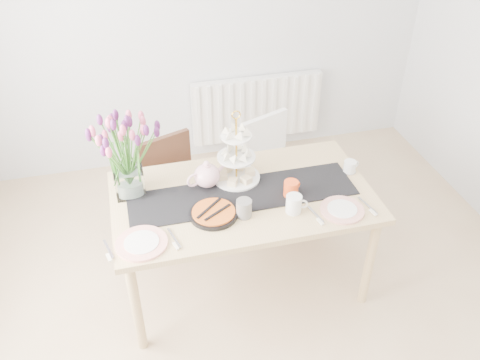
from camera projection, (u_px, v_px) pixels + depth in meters
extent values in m
plane|color=tan|center=(274.00, 348.00, 3.11)|extent=(4.50, 4.50, 0.00)
plane|color=silver|center=(197.00, 18.00, 4.10)|extent=(4.00, 0.00, 4.00)
cube|color=white|center=(257.00, 108.00, 4.65)|extent=(1.20, 0.08, 0.60)
cube|color=tan|center=(243.00, 197.00, 3.13)|extent=(1.60, 0.90, 0.04)
cylinder|color=tan|center=(136.00, 307.00, 2.91)|extent=(0.06, 0.06, 0.71)
cylinder|color=tan|center=(369.00, 262.00, 3.20)|extent=(0.06, 0.06, 0.71)
cylinder|color=tan|center=(127.00, 223.00, 3.51)|extent=(0.06, 0.06, 0.71)
cylinder|color=tan|center=(324.00, 191.00, 3.80)|extent=(0.06, 0.06, 0.71)
cube|color=#371F14|center=(180.00, 194.00, 3.68)|extent=(0.51, 0.51, 0.04)
cube|color=#371F14|center=(166.00, 159.00, 3.68)|extent=(0.39, 0.18, 0.38)
cylinder|color=#371F14|center=(172.00, 240.00, 3.61)|extent=(0.04, 0.04, 0.39)
cylinder|color=#371F14|center=(215.00, 221.00, 3.77)|extent=(0.04, 0.04, 0.39)
cylinder|color=#371F14|center=(149.00, 213.00, 3.85)|extent=(0.04, 0.04, 0.39)
cylinder|color=#371F14|center=(190.00, 196.00, 4.01)|extent=(0.04, 0.04, 0.39)
cube|color=white|center=(278.00, 174.00, 3.85)|extent=(0.54, 0.54, 0.04)
cube|color=white|center=(264.00, 139.00, 3.85)|extent=(0.40, 0.19, 0.40)
cylinder|color=white|center=(274.00, 218.00, 3.78)|extent=(0.04, 0.04, 0.41)
cylinder|color=white|center=(310.00, 200.00, 3.95)|extent=(0.04, 0.04, 0.41)
cylinder|color=white|center=(245.00, 194.00, 4.01)|extent=(0.04, 0.04, 0.41)
cylinder|color=white|center=(280.00, 178.00, 4.19)|extent=(0.04, 0.04, 0.41)
cube|color=black|center=(243.00, 194.00, 3.12)|extent=(1.40, 0.35, 0.01)
cube|color=silver|center=(130.00, 181.00, 3.09)|extent=(0.17, 0.17, 0.17)
cylinder|color=gold|center=(236.00, 150.00, 3.12)|extent=(0.01, 0.01, 0.44)
cylinder|color=white|center=(236.00, 177.00, 3.24)|extent=(0.30, 0.30, 0.01)
cylinder|color=white|center=(236.00, 157.00, 3.15)|extent=(0.24, 0.24, 0.01)
cylinder|color=white|center=(236.00, 136.00, 3.06)|extent=(0.19, 0.19, 0.01)
cylinder|color=silver|center=(350.00, 167.00, 3.30)|extent=(0.09, 0.09, 0.08)
cylinder|color=black|center=(214.00, 214.00, 2.95)|extent=(0.28, 0.28, 0.02)
cylinder|color=#D0621D|center=(214.00, 212.00, 2.94)|extent=(0.25, 0.25, 0.01)
cylinder|color=slate|center=(244.00, 208.00, 2.93)|extent=(0.13, 0.13, 0.11)
cylinder|color=white|center=(294.00, 204.00, 2.96)|extent=(0.12, 0.12, 0.11)
cylinder|color=#EC4C1A|center=(291.00, 189.00, 3.08)|extent=(0.12, 0.12, 0.11)
cylinder|color=white|center=(142.00, 243.00, 2.76)|extent=(0.35, 0.35, 0.01)
cylinder|color=white|center=(342.00, 210.00, 2.99)|extent=(0.31, 0.31, 0.01)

